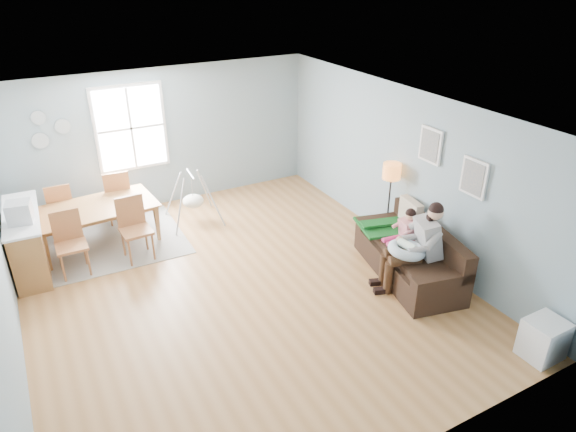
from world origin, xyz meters
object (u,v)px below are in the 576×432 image
father (417,244)px  dining_table (98,226)px  toddler (404,229)px  counter (27,240)px  chair_se (134,223)px  chair_sw (69,238)px  chair_nw (60,206)px  chair_ne (117,193)px  floor_lamp (391,178)px  sofa (412,258)px  storage_cube (543,339)px  baby_swing (193,200)px  monitor (19,212)px

father → dining_table: bearing=137.6°
toddler → counter: toddler is taller
chair_se → chair_sw: bearing=179.0°
father → chair_nw: bearing=135.8°
chair_sw → chair_se: (0.99, -0.02, 0.02)m
dining_table → chair_se: (0.48, -0.69, 0.26)m
chair_ne → floor_lamp: bearing=-37.6°
chair_ne → chair_sw: bearing=-127.4°
sofa → storage_cube: bearing=-85.3°
toddler → chair_se: size_ratio=0.79×
chair_se → chair_ne: bearing=88.7°
father → chair_sw: father is taller
floor_lamp → storage_cube: bearing=-91.9°
baby_swing → toddler: bearing=-53.7°
chair_ne → monitor: bearing=-142.4°
toddler → floor_lamp: size_ratio=0.56×
chair_se → chair_ne: (0.03, 1.36, -0.00)m
father → toddler: bearing=71.7°
storage_cube → chair_nw: chair_nw is taller
monitor → baby_swing: monitor is taller
storage_cube → father: bearing=100.7°
dining_table → chair_ne: 0.88m
chair_sw → baby_swing: 2.38m
chair_se → monitor: monitor is taller
father → chair_ne: size_ratio=1.32×
storage_cube → counter: counter is taller
chair_nw → monitor: 1.52m
floor_lamp → chair_nw: floor_lamp is taller
chair_ne → sofa: bearing=-47.9°
chair_se → toddler: bearing=-33.9°
toddler → floor_lamp: 0.99m
father → chair_se: size_ratio=1.32×
chair_ne → chair_se: bearing=-91.3°
floor_lamp → toddler: bearing=-112.6°
chair_sw → monitor: (-0.59, 0.10, 0.54)m
father → toddler: father is taller
floor_lamp → baby_swing: 3.67m
floor_lamp → storage_cube: 3.36m
monitor → baby_swing: 2.99m
counter → monitor: monitor is taller
floor_lamp → dining_table: floor_lamp is taller
storage_cube → counter: (-5.39, 5.31, 0.23)m
chair_se → chair_ne: 1.36m
floor_lamp → chair_sw: (-4.91, 1.66, -0.63)m
father → floor_lamp: 1.43m
father → baby_swing: (-2.18, 3.65, -0.31)m
storage_cube → sofa: bearing=94.7°
toddler → monitor: monitor is taller
dining_table → chair_nw: (-0.48, 0.70, 0.21)m
chair_se → storage_cube: bearing=-51.9°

